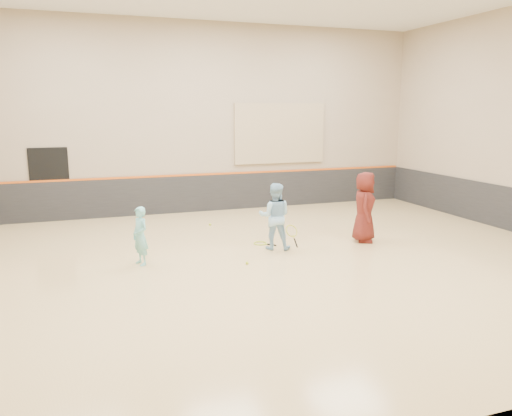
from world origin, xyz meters
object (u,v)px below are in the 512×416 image
object	(u,v)px
spare_racket	(260,243)
instructor	(275,216)
girl	(140,236)
young_man	(364,207)

from	to	relation	value
spare_racket	instructor	bearing A→B (deg)	-72.06
girl	instructor	world-z (taller)	instructor
girl	young_man	size ratio (longest dim) A/B	0.72
girl	instructor	size ratio (longest dim) A/B	0.79
young_man	spare_racket	size ratio (longest dim) A/B	2.40
young_man	spare_racket	bearing A→B (deg)	104.26
instructor	young_man	bearing A→B (deg)	-158.82
instructor	young_man	world-z (taller)	young_man
girl	spare_racket	bearing A→B (deg)	81.51
girl	young_man	world-z (taller)	young_man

